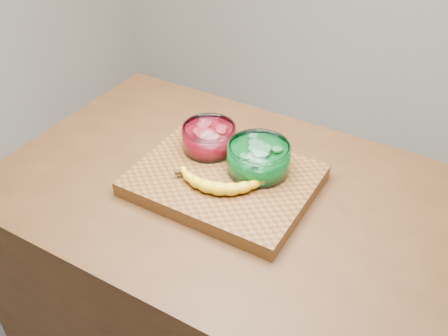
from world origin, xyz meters
The scene contains 5 objects.
counter centered at (0.00, 0.00, 0.45)m, with size 1.20×0.80×0.90m, color #4B2D16.
cutting_board centered at (0.00, 0.00, 0.92)m, with size 0.45×0.35×0.04m, color brown.
bowl_red centered at (-0.09, 0.08, 0.97)m, with size 0.15×0.15×0.07m.
bowl_green centered at (0.07, 0.06, 0.98)m, with size 0.16×0.16×0.08m.
banana centered at (0.01, -0.03, 0.96)m, with size 0.25×0.15×0.04m, color yellow, non-canonical shape.
Camera 1 is at (0.51, -0.87, 1.74)m, focal length 40.00 mm.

